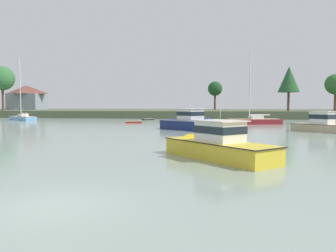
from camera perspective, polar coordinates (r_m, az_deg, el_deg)
ground_plane at (r=11.24m, az=-19.91°, el=-13.29°), size 555.52×555.52×0.00m
far_shore_bank at (r=105.65m, az=5.85°, el=2.39°), size 249.98×56.25×1.89m
sailboat_skyblue at (r=77.12m, az=-24.57°, el=1.13°), size 8.76×7.03×14.44m
cruiser_yellow at (r=20.28m, az=7.51°, el=-4.10°), size 7.81×8.10×4.57m
cruiser_navy at (r=42.28m, az=4.86°, el=0.06°), size 9.68×8.76×5.13m
sailboat_maroon at (r=57.84m, az=15.05°, el=0.59°), size 10.00×5.41×13.36m
dinghy_black at (r=72.38m, az=-3.60°, el=1.17°), size 2.71×2.91×0.42m
cruiser_sand at (r=43.45m, az=26.67°, el=-0.25°), size 7.42×7.64×4.90m
dinghy_red at (r=59.93m, az=-6.15°, el=0.66°), size 3.33×2.15×0.51m
shore_tree_right_mid at (r=92.60m, az=27.79°, el=6.60°), size 5.27×5.27×9.48m
shore_tree_inland_a at (r=103.16m, az=8.41°, el=6.57°), size 4.56×4.56×9.05m
shore_tree_far_left at (r=85.11m, az=20.81°, el=7.79°), size 5.21×5.21×11.09m
shore_tree_right at (r=101.26m, az=-27.52°, el=7.55°), size 6.72×6.72×12.37m
cottage_eastern at (r=120.19m, az=-23.92°, el=4.74°), size 11.74×8.31×8.29m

